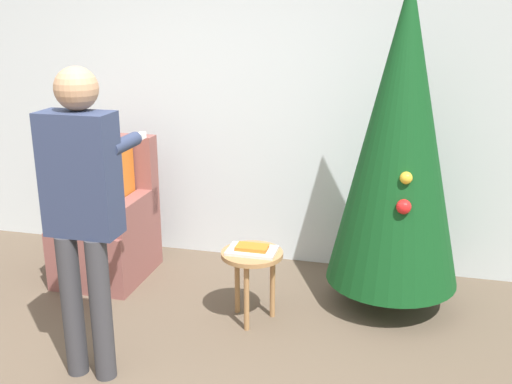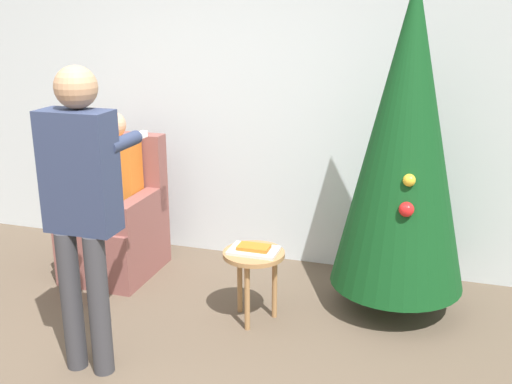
# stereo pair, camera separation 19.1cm
# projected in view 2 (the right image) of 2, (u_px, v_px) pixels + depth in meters

# --- Properties ---
(wall_back) EXTENTS (8.00, 0.06, 2.70)m
(wall_back) POSITION_uv_depth(u_px,v_px,m) (246.00, 97.00, 4.79)
(wall_back) COLOR silver
(wall_back) RESTS_ON ground_plane
(christmas_tree) EXTENTS (0.90, 0.90, 2.26)m
(christmas_tree) POSITION_uv_depth(u_px,v_px,m) (406.00, 138.00, 3.88)
(christmas_tree) COLOR brown
(christmas_tree) RESTS_ON ground_plane
(armchair) EXTENTS (0.62, 0.72, 1.08)m
(armchair) POSITION_uv_depth(u_px,v_px,m) (117.00, 227.00, 4.75)
(armchair) COLOR brown
(armchair) RESTS_ON ground_plane
(person_seated) EXTENTS (0.36, 0.46, 1.28)m
(person_seated) POSITION_uv_depth(u_px,v_px,m) (112.00, 187.00, 4.61)
(person_seated) COLOR #38383D
(person_seated) RESTS_ON ground_plane
(person_standing) EXTENTS (0.42, 0.57, 1.75)m
(person_standing) POSITION_uv_depth(u_px,v_px,m) (81.00, 196.00, 3.27)
(person_standing) COLOR #38383D
(person_standing) RESTS_ON ground_plane
(side_stool) EXTENTS (0.41, 0.41, 0.49)m
(side_stool) POSITION_uv_depth(u_px,v_px,m) (254.00, 263.00, 3.96)
(side_stool) COLOR #A37547
(side_stool) RESTS_ON ground_plane
(laptop) EXTENTS (0.32, 0.21, 0.02)m
(laptop) POSITION_uv_depth(u_px,v_px,m) (254.00, 250.00, 3.94)
(laptop) COLOR silver
(laptop) RESTS_ON side_stool
(book) EXTENTS (0.21, 0.12, 0.02)m
(book) POSITION_uv_depth(u_px,v_px,m) (254.00, 247.00, 3.93)
(book) COLOR orange
(book) RESTS_ON laptop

